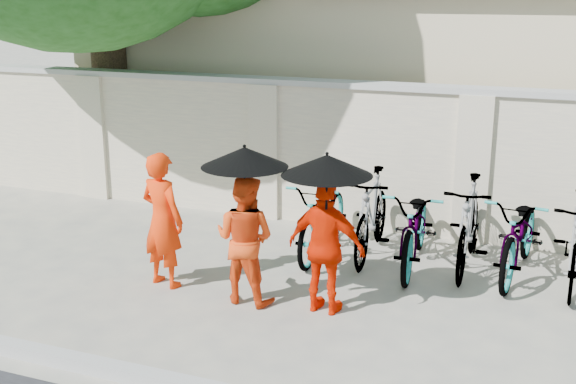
% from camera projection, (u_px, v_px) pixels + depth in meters
% --- Properties ---
extents(ground, '(80.00, 80.00, 0.00)m').
position_uv_depth(ground, '(239.00, 308.00, 7.78)').
color(ground, '#ACA490').
extents(kerb, '(40.00, 0.16, 0.12)m').
position_uv_depth(kerb, '(155.00, 379.00, 6.24)').
color(kerb, '#9E9E9E').
rests_on(kerb, ground).
extents(compound_wall, '(20.00, 0.30, 2.00)m').
position_uv_depth(compound_wall, '(401.00, 162.00, 10.02)').
color(compound_wall, beige).
rests_on(compound_wall, ground).
extents(building_behind, '(14.00, 6.00, 3.20)m').
position_uv_depth(building_behind, '(505.00, 88.00, 12.92)').
color(building_behind, '#C8B492').
rests_on(building_behind, ground).
extents(monk_left, '(0.65, 0.51, 1.57)m').
position_uv_depth(monk_left, '(162.00, 220.00, 8.19)').
color(monk_left, '#F93006').
rests_on(monk_left, ground).
extents(monk_center, '(0.73, 0.59, 1.43)m').
position_uv_depth(monk_center, '(245.00, 239.00, 7.78)').
color(monk_center, '#E74111').
rests_on(monk_center, ground).
extents(parasol_center, '(0.91, 0.91, 0.94)m').
position_uv_depth(parasol_center, '(245.00, 157.00, 7.44)').
color(parasol_center, black).
rests_on(parasol_center, ground).
extents(monk_right, '(0.88, 0.44, 1.45)m').
position_uv_depth(monk_right, '(326.00, 247.00, 7.50)').
color(monk_right, red).
rests_on(monk_right, ground).
extents(parasol_right, '(0.93, 0.93, 0.91)m').
position_uv_depth(parasol_right, '(327.00, 165.00, 7.18)').
color(parasol_right, black).
rests_on(parasol_right, ground).
extents(bike_0, '(0.74, 1.94, 1.00)m').
position_uv_depth(bike_0, '(323.00, 216.00, 9.27)').
color(bike_0, '#A6A7AB').
rests_on(bike_0, ground).
extents(bike_1, '(0.62, 1.88, 1.11)m').
position_uv_depth(bike_1, '(372.00, 215.00, 9.15)').
color(bike_1, '#A6A7AB').
rests_on(bike_1, ground).
extents(bike_2, '(0.85, 2.03, 1.04)m').
position_uv_depth(bike_2, '(416.00, 227.00, 8.80)').
color(bike_2, '#A6A7AB').
rests_on(bike_2, ground).
extents(bike_3, '(0.57, 1.89, 1.13)m').
position_uv_depth(bike_3, '(469.00, 225.00, 8.72)').
color(bike_3, '#A6A7AB').
rests_on(bike_3, ground).
extents(bike_4, '(0.88, 2.03, 1.04)m').
position_uv_depth(bike_4, '(521.00, 234.00, 8.52)').
color(bike_4, '#A6A7AB').
rests_on(bike_4, ground).
extents(bike_5, '(0.54, 1.80, 1.08)m').
position_uv_depth(bike_5, '(575.00, 242.00, 8.21)').
color(bike_5, '#A6A7AB').
rests_on(bike_5, ground).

